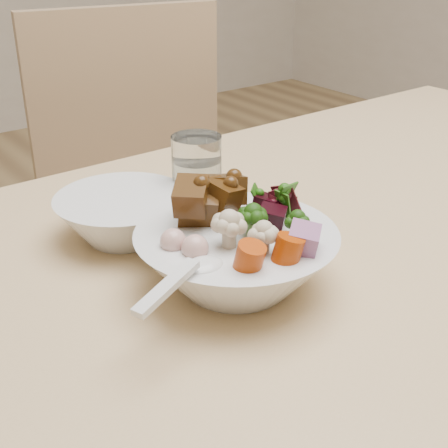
% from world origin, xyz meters
% --- Properties ---
extents(dining_table, '(1.61, 0.92, 0.75)m').
position_xyz_m(dining_table, '(-0.28, -0.10, 0.67)').
color(dining_table, tan).
rests_on(dining_table, ground).
extents(chair_far, '(0.51, 0.51, 0.95)m').
position_xyz_m(chair_far, '(-0.19, 0.55, 0.54)').
color(chair_far, tan).
rests_on(chair_far, ground).
extents(food_bowl, '(0.22, 0.22, 0.12)m').
position_xyz_m(food_bowl, '(-0.44, -0.09, 0.79)').
color(food_bowl, white).
rests_on(food_bowl, dining_table).
extents(soup_spoon, '(0.12, 0.06, 0.02)m').
position_xyz_m(soup_spoon, '(-0.52, -0.13, 0.81)').
color(soup_spoon, white).
rests_on(soup_spoon, food_bowl).
extents(water_glass, '(0.07, 0.07, 0.11)m').
position_xyz_m(water_glass, '(-0.37, 0.08, 0.80)').
color(water_glass, silver).
rests_on(water_glass, dining_table).
extents(side_bowl, '(0.17, 0.17, 0.06)m').
position_xyz_m(side_bowl, '(-0.49, 0.09, 0.78)').
color(side_bowl, white).
rests_on(side_bowl, dining_table).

